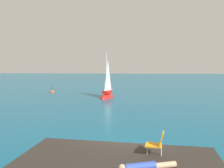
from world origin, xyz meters
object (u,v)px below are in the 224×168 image
(person_sunbather, at_px, (145,166))
(beach_chair, at_px, (157,143))
(marker_buoy, at_px, (52,92))
(sailboat_near, at_px, (107,95))

(person_sunbather, height_order, beach_chair, beach_chair)
(person_sunbather, height_order, marker_buoy, person_sunbather)
(sailboat_near, bearing_deg, beach_chair, 27.43)
(sailboat_near, height_order, beach_chair, sailboat_near)
(person_sunbather, distance_m, beach_chair, 1.31)
(beach_chair, height_order, marker_buoy, beach_chair)
(person_sunbather, distance_m, marker_buoy, 29.03)
(beach_chair, relative_size, marker_buoy, 0.71)
(marker_buoy, bearing_deg, sailboat_near, -31.72)
(person_sunbather, bearing_deg, beach_chair, 50.02)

